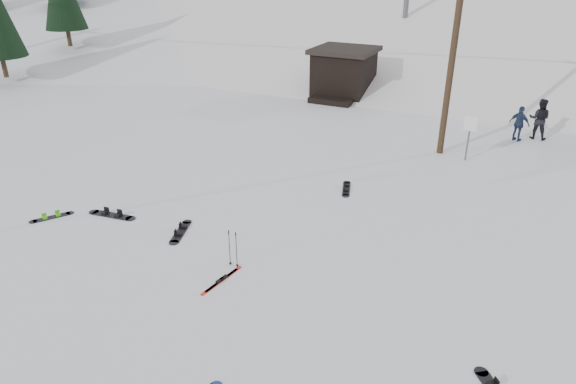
% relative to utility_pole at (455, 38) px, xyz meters
% --- Properties ---
extents(ground, '(200.00, 200.00, 0.00)m').
position_rel_utility_pole_xyz_m(ground, '(-2.00, -14.00, -4.68)').
color(ground, white).
rests_on(ground, ground).
extents(ski_slope, '(60.00, 85.24, 65.97)m').
position_rel_utility_pole_xyz_m(ski_slope, '(-2.00, 41.00, -16.68)').
color(ski_slope, white).
rests_on(ski_slope, ground).
extents(ridge_left, '(47.54, 95.03, 58.38)m').
position_rel_utility_pole_xyz_m(ridge_left, '(-38.00, 34.00, -15.68)').
color(ridge_left, white).
rests_on(ridge_left, ground).
extents(treeline_left, '(20.00, 64.00, 10.00)m').
position_rel_utility_pole_xyz_m(treeline_left, '(-36.00, 26.00, -4.68)').
color(treeline_left, black).
rests_on(treeline_left, ground).
extents(treeline_crest, '(50.00, 6.00, 10.00)m').
position_rel_utility_pole_xyz_m(treeline_crest, '(-2.00, 72.00, -4.68)').
color(treeline_crest, black).
rests_on(treeline_crest, ski_slope).
extents(utility_pole, '(2.00, 0.26, 9.00)m').
position_rel_utility_pole_xyz_m(utility_pole, '(0.00, 0.00, 0.00)').
color(utility_pole, '#3A2819').
rests_on(utility_pole, ground).
extents(trail_sign, '(0.50, 0.09, 1.85)m').
position_rel_utility_pole_xyz_m(trail_sign, '(1.10, -0.42, -3.41)').
color(trail_sign, '#595B60').
rests_on(trail_sign, ground).
extents(lift_hut, '(3.40, 4.10, 2.75)m').
position_rel_utility_pole_xyz_m(lift_hut, '(-7.00, 6.94, -3.32)').
color(lift_hut, black).
rests_on(lift_hut, ground).
extents(hero_skis, '(0.30, 1.53, 0.08)m').
position_rel_utility_pole_xyz_m(hero_skis, '(-3.16, -11.91, -4.66)').
color(hero_skis, red).
rests_on(hero_skis, ground).
extents(ski_poles, '(0.29, 0.08, 1.06)m').
position_rel_utility_pole_xyz_m(ski_poles, '(-3.24, -11.18, -4.14)').
color(ski_poles, black).
rests_on(ski_poles, ground).
extents(board_scatter_a, '(1.69, 0.50, 0.12)m').
position_rel_utility_pole_xyz_m(board_scatter_a, '(-8.28, -10.44, -4.65)').
color(board_scatter_a, black).
rests_on(board_scatter_a, ground).
extents(board_scatter_b, '(0.70, 1.48, 0.11)m').
position_rel_utility_pole_xyz_m(board_scatter_b, '(-5.64, -10.34, -4.65)').
color(board_scatter_b, black).
rests_on(board_scatter_b, ground).
extents(board_scatter_c, '(0.83, 1.19, 0.09)m').
position_rel_utility_pole_xyz_m(board_scatter_c, '(-9.90, -11.39, -4.66)').
color(board_scatter_c, black).
rests_on(board_scatter_c, ground).
extents(board_scatter_f, '(0.62, 1.35, 0.10)m').
position_rel_utility_pole_xyz_m(board_scatter_f, '(-2.24, -5.21, -4.66)').
color(board_scatter_f, black).
rests_on(board_scatter_f, ground).
extents(skier_dark, '(0.92, 0.73, 1.83)m').
position_rel_utility_pole_xyz_m(skier_dark, '(3.52, 3.75, -3.77)').
color(skier_dark, black).
rests_on(skier_dark, ground).
extents(skier_navy, '(1.00, 0.72, 1.57)m').
position_rel_utility_pole_xyz_m(skier_navy, '(2.77, 3.03, -3.89)').
color(skier_navy, '#1C2A47').
rests_on(skier_navy, ground).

